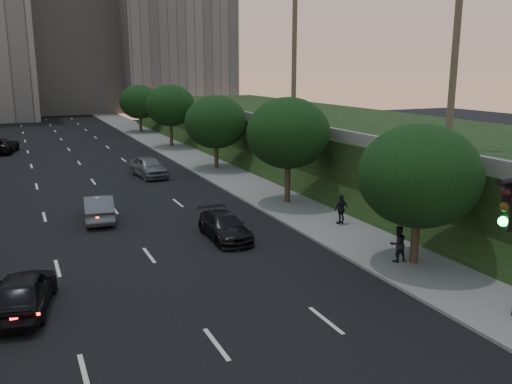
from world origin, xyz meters
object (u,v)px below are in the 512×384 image
sedan_mid_left (99,208)px  pedestrian_b (398,244)px  sedan_near_left (23,292)px  sedan_near_right (225,226)px  sedan_far_left (2,145)px  sedan_far_right (149,167)px  pedestrian_c (341,209)px

sedan_mid_left → pedestrian_b: (10.89, -12.64, 0.22)m
sedan_near_left → pedestrian_b: (15.12, -1.63, 0.19)m
sedan_near_right → sedan_far_left: bearing=107.6°
sedan_near_left → sedan_far_left: sedan_near_left is taller
sedan_far_left → sedan_near_right: bearing=118.8°
sedan_near_left → sedan_far_left: 40.44m
sedan_near_left → sedan_far_right: bearing=-101.4°
sedan_near_left → pedestrian_b: bearing=-173.9°
sedan_near_left → pedestrian_b: pedestrian_b is taller
sedan_mid_left → pedestrian_c: 13.60m
sedan_near_left → sedan_near_right: size_ratio=1.01×
sedan_near_right → sedan_near_left: bearing=-151.5°
pedestrian_b → sedan_near_right: bearing=-45.3°
sedan_near_left → sedan_mid_left: 11.80m
sedan_near_right → pedestrian_b: bearing=-48.4°
sedan_far_left → sedan_mid_left: bearing=112.4°
sedan_mid_left → pedestrian_c: bearing=156.8°
sedan_mid_left → pedestrian_b: bearing=136.7°
sedan_mid_left → sedan_far_left: size_ratio=0.82×
sedan_near_left → sedan_mid_left: bearing=-98.8°
sedan_mid_left → pedestrian_c: (11.88, -6.62, 0.23)m
sedan_near_right → pedestrian_b: (5.60, -6.55, 0.31)m
sedan_mid_left → sedan_far_left: sedan_far_left is taller
sedan_far_left → pedestrian_b: size_ratio=3.38×
pedestrian_b → sedan_mid_left: bearing=-45.1°
sedan_far_right → pedestrian_b: bearing=-84.2°
sedan_near_right → pedestrian_c: pedestrian_c is taller
sedan_near_right → sedan_far_right: 17.29m
sedan_far_right → pedestrian_c: bearing=-77.3°
sedan_far_right → pedestrian_b: 24.44m
sedan_near_left → sedan_near_right: 10.72m
pedestrian_b → pedestrian_c: 6.10m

